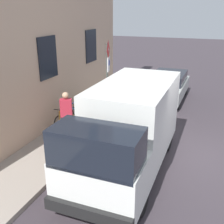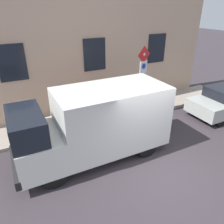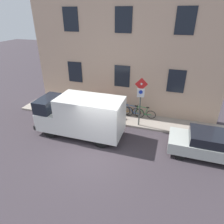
{
  "view_description": "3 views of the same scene",
  "coord_description": "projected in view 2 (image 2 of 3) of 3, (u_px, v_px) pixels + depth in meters",
  "views": [
    {
      "loc": [
        -0.6,
        8.33,
        4.46
      ],
      "look_at": [
        2.74,
        -0.31,
        0.98
      ],
      "focal_mm": 43.62,
      "sensor_mm": 36.0,
      "label": 1
    },
    {
      "loc": [
        -4.56,
        4.0,
        4.97
      ],
      "look_at": [
        2.49,
        0.4,
        1.06
      ],
      "focal_mm": 34.91,
      "sensor_mm": 36.0,
      "label": 2
    },
    {
      "loc": [
        -7.82,
        -3.36,
        6.87
      ],
      "look_at": [
        2.66,
        -0.03,
        1.24
      ],
      "focal_mm": 31.51,
      "sensor_mm": 36.0,
      "label": 3
    }
  ],
  "objects": [
    {
      "name": "building_facade",
      "position": [
        90.0,
        17.0,
        9.87
      ],
      "size": [
        0.75,
        13.21,
        8.91
      ],
      "color": "tan",
      "rests_on": "ground_plane"
    },
    {
      "name": "pedestrian",
      "position": [
        91.0,
        100.0,
        9.96
      ],
      "size": [
        0.47,
        0.41,
        1.72
      ],
      "rotation": [
        0.0,
        0.0,
        5.16
      ],
      "color": "#262B47",
      "rests_on": "sidewalk_slab"
    },
    {
      "name": "bicycle_orange",
      "position": [
        103.0,
        103.0,
        10.97
      ],
      "size": [
        0.46,
        1.71,
        0.89
      ],
      "rotation": [
        0.0,
        0.0,
        1.55
      ],
      "color": "black",
      "rests_on": "sidewalk_slab"
    },
    {
      "name": "ground_plane",
      "position": [
        155.0,
        166.0,
        7.48
      ],
      "size": [
        80.0,
        80.0,
        0.0
      ],
      "primitive_type": "plane",
      "color": "#3A3238"
    },
    {
      "name": "sign_post_stacked",
      "position": [
        143.0,
        71.0,
        9.89
      ],
      "size": [
        0.2,
        0.55,
        3.13
      ],
      "color": "#474C47",
      "rests_on": "sidewalk_slab"
    },
    {
      "name": "bicycle_blue",
      "position": [
        117.0,
        100.0,
        11.29
      ],
      "size": [
        0.46,
        1.71,
        0.89
      ],
      "rotation": [
        0.0,
        0.0,
        1.47
      ],
      "color": "black",
      "rests_on": "sidewalk_slab"
    },
    {
      "name": "bicycle_green",
      "position": [
        131.0,
        98.0,
        11.62
      ],
      "size": [
        0.46,
        1.72,
        0.89
      ],
      "rotation": [
        0.0,
        0.0,
        1.51
      ],
      "color": "black",
      "rests_on": "sidewalk_slab"
    },
    {
      "name": "delivery_van",
      "position": [
        96.0,
        123.0,
        7.47
      ],
      "size": [
        2.01,
        5.33,
        2.5
      ],
      "rotation": [
        0.0,
        0.0,
        1.57
      ],
      "color": "white",
      "rests_on": "ground_plane"
    },
    {
      "name": "sidewalk_slab",
      "position": [
        104.0,
        115.0,
        10.77
      ],
      "size": [
        1.91,
        15.21,
        0.14
      ],
      "primitive_type": "cube",
      "color": "gray",
      "rests_on": "ground_plane"
    }
  ]
}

